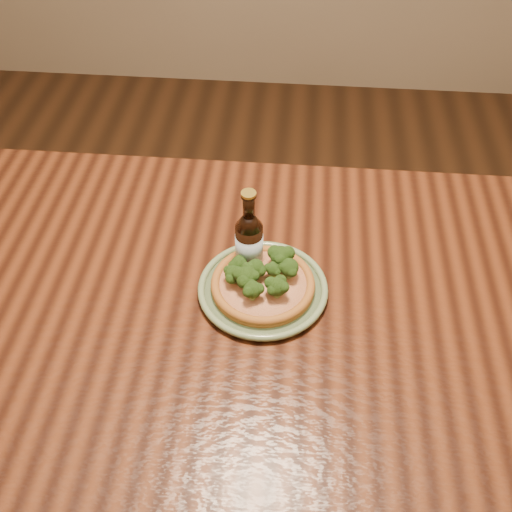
# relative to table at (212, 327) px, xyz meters

# --- Properties ---
(ground) EXTENTS (4.50, 4.50, 0.00)m
(ground) POSITION_rel_table_xyz_m (0.00, -0.10, -0.66)
(ground) COLOR #382111
(ground) RESTS_ON ground
(table) EXTENTS (1.60, 0.90, 0.75)m
(table) POSITION_rel_table_xyz_m (0.00, 0.00, 0.00)
(table) COLOR #4C2310
(table) RESTS_ON ground
(plate) EXTENTS (0.26, 0.26, 0.02)m
(plate) POSITION_rel_table_xyz_m (0.10, 0.03, 0.10)
(plate) COLOR #698058
(plate) RESTS_ON table
(pizza) EXTENTS (0.21, 0.21, 0.07)m
(pizza) POSITION_rel_table_xyz_m (0.10, 0.03, 0.12)
(pizza) COLOR #985C22
(pizza) RESTS_ON plate
(beer_bottle) EXTENTS (0.06, 0.06, 0.20)m
(beer_bottle) POSITION_rel_table_xyz_m (0.07, 0.09, 0.17)
(beer_bottle) COLOR black
(beer_bottle) RESTS_ON table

